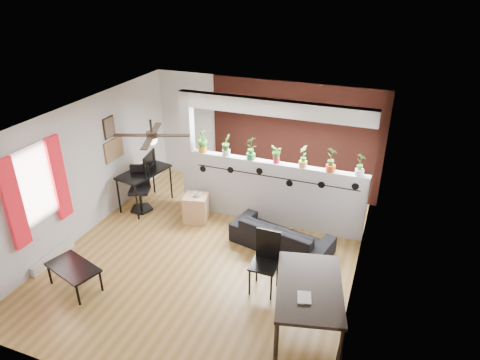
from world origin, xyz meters
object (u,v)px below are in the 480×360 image
(potted_plant_0, at_px, (202,140))
(potted_plant_2, at_px, (251,147))
(potted_plant_4, at_px, (303,156))
(cup, at_px, (198,194))
(potted_plant_1, at_px, (226,145))
(potted_plant_5, at_px, (331,158))
(sofa, at_px, (281,236))
(computer_desk, at_px, (144,174))
(potted_plant_3, at_px, (277,153))
(potted_plant_6, at_px, (361,164))
(ceiling_fan, at_px, (152,137))
(cube_shelf, at_px, (196,208))
(office_chair, at_px, (140,191))
(dining_table, at_px, (309,290))
(coffee_table, at_px, (73,269))
(folding_chair, at_px, (266,256))

(potted_plant_0, distance_m, potted_plant_2, 1.05)
(potted_plant_4, distance_m, cup, 2.28)
(potted_plant_1, relative_size, potted_plant_5, 0.90)
(sofa, bearing_deg, computer_desk, 3.42)
(potted_plant_0, distance_m, potted_plant_1, 0.53)
(potted_plant_3, xyz_separation_m, potted_plant_6, (1.58, 0.00, 0.04))
(potted_plant_4, xyz_separation_m, computer_desk, (-3.37, -0.34, -0.82))
(potted_plant_6, distance_m, sofa, 1.96)
(potted_plant_2, height_order, potted_plant_5, potted_plant_5)
(potted_plant_4, bearing_deg, sofa, -99.30)
(ceiling_fan, height_order, cube_shelf, ceiling_fan)
(potted_plant_3, bearing_deg, potted_plant_1, 180.00)
(potted_plant_2, bearing_deg, potted_plant_5, -0.00)
(potted_plant_2, relative_size, potted_plant_4, 1.09)
(potted_plant_4, bearing_deg, potted_plant_0, 180.00)
(sofa, xyz_separation_m, office_chair, (-3.25, 0.31, 0.17))
(potted_plant_6, bearing_deg, potted_plant_1, 180.00)
(dining_table, bearing_deg, potted_plant_2, 124.22)
(potted_plant_3, relative_size, potted_plant_6, 0.83)
(ceiling_fan, distance_m, potted_plant_3, 2.53)
(computer_desk, bearing_deg, coffee_table, -82.55)
(computer_desk, bearing_deg, potted_plant_1, 10.74)
(potted_plant_4, xyz_separation_m, sofa, (-0.14, -0.83, -1.32))
(potted_plant_4, height_order, computer_desk, potted_plant_4)
(potted_plant_4, relative_size, potted_plant_5, 0.90)
(potted_plant_3, height_order, coffee_table, potted_plant_3)
(potted_plant_2, height_order, cup, potted_plant_2)
(ceiling_fan, distance_m, sofa, 3.02)
(potted_plant_0, bearing_deg, potted_plant_4, 0.00)
(dining_table, xyz_separation_m, coffee_table, (-3.78, -0.44, -0.35))
(ceiling_fan, bearing_deg, potted_plant_2, 59.19)
(potted_plant_5, relative_size, office_chair, 0.49)
(ceiling_fan, xyz_separation_m, potted_plant_2, (1.07, 1.80, -0.71))
(potted_plant_0, relative_size, potted_plant_5, 0.98)
(potted_plant_5, distance_m, dining_table, 2.83)
(ceiling_fan, xyz_separation_m, potted_plant_3, (1.60, 1.80, -0.77))
(potted_plant_3, bearing_deg, potted_plant_4, 0.00)
(computer_desk, bearing_deg, cup, -7.79)
(sofa, xyz_separation_m, coffee_table, (-2.87, -2.29, 0.11))
(potted_plant_3, distance_m, sofa, 1.58)
(potted_plant_6, relative_size, computer_desk, 0.35)
(sofa, xyz_separation_m, folding_chair, (0.06, -1.17, 0.36))
(folding_chair, bearing_deg, potted_plant_1, 126.99)
(potted_plant_6, relative_size, office_chair, 0.45)
(potted_plant_1, bearing_deg, cube_shelf, -132.23)
(coffee_table, bearing_deg, folding_chair, 21.01)
(potted_plant_5, distance_m, potted_plant_6, 0.53)
(sofa, height_order, cup, cup)
(office_chair, distance_m, coffee_table, 2.63)
(sofa, bearing_deg, potted_plant_1, -17.86)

